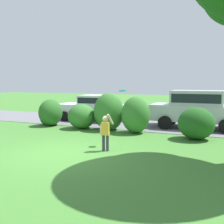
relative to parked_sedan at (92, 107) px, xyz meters
The scene contains 11 objects.
ground_plane 7.45m from the parked_sedan, 70.76° to the right, with size 80.00×80.00×0.00m, color #3D752D.
driveway_strip 2.58m from the parked_sedan, ahead, with size 28.00×4.40×0.02m, color slate.
shrub_near_tree 2.82m from the parked_sedan, 116.74° to the right, with size 1.35×1.39×1.42m.
shrub_centre_left 2.75m from the parked_sedan, 73.99° to the right, with size 1.40×1.37×1.24m.
shrub_centre 3.31m from the parked_sedan, 48.42° to the right, with size 1.49×1.35×1.82m.
shrub_centre_right 4.51m from the parked_sedan, 36.54° to the right, with size 1.31×1.24×1.68m.
shrub_far_end 6.99m from the parked_sedan, 25.22° to the right, with size 1.49×1.39×1.32m.
parked_sedan is the anchor object (origin of this frame).
parked_suv 6.09m from the parked_sedan, ahead, with size 4.70×2.10×1.92m.
child_thrower 7.12m from the parked_sedan, 58.96° to the right, with size 0.44×0.30×1.29m.
frisbee 6.48m from the parked_sedan, 52.38° to the right, with size 0.28×0.28×0.08m.
Camera 1 is at (4.89, -7.07, 2.35)m, focal length 42.02 mm.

